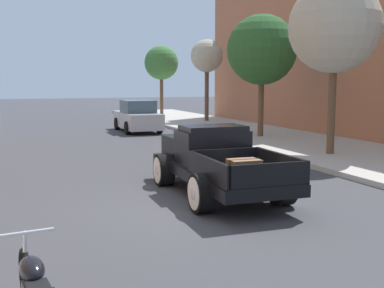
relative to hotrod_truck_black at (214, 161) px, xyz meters
The scene contains 7 objects.
ground_plane 1.40m from the hotrod_truck_black, 117.77° to the right, with size 140.00×140.00×0.00m, color #3D3D42.
hotrod_truck_black is the anchor object (origin of this frame).
car_background_silver 14.41m from the hotrod_truck_black, 82.43° to the left, with size 1.92×4.33×1.65m.
street_tree_nearest 7.64m from the hotrod_truck_black, 29.65° to the left, with size 3.08×3.08×5.80m.
street_tree_second 11.37m from the hotrod_truck_black, 55.03° to the left, with size 3.13×3.13×5.44m.
street_tree_third 19.64m from the hotrod_truck_black, 67.62° to the left, with size 2.05×2.05×5.10m.
street_tree_farthest 25.96m from the hotrod_truck_black, 75.19° to the left, with size 2.56×2.56×5.18m.
Camera 1 is at (-3.92, -9.09, 2.58)m, focal length 44.68 mm.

